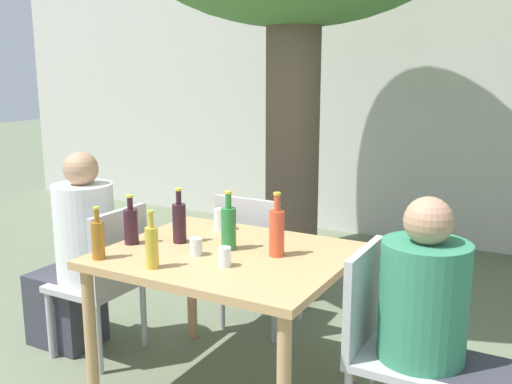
{
  "coord_description": "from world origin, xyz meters",
  "views": [
    {
      "loc": [
        1.43,
        -2.31,
        1.65
      ],
      "look_at": [
        0.0,
        0.3,
        1.02
      ],
      "focal_mm": 40.0,
      "sensor_mm": 36.0,
      "label": 1
    }
  ],
  "objects_px": {
    "wine_bottle_2": "(179,222)",
    "soda_bottle_4": "(277,231)",
    "oil_cruet_1": "(152,246)",
    "dining_table_front": "(227,269)",
    "person_seated_0": "(76,262)",
    "patio_chair_2": "(255,255)",
    "drinking_glass_1": "(225,257)",
    "wine_bottle_3": "(131,225)",
    "amber_bottle_0": "(98,239)",
    "patio_chair_0": "(106,274)",
    "patio_chair_1": "(387,336)",
    "green_bottle_5": "(229,227)",
    "person_seated_1": "(441,346)",
    "drinking_glass_0": "(196,247)",
    "drinking_glass_2": "(221,219)"
  },
  "relations": [
    {
      "from": "wine_bottle_2",
      "to": "drinking_glass_0",
      "type": "xyz_separation_m",
      "value": [
        0.2,
        -0.13,
        -0.07
      ]
    },
    {
      "from": "person_seated_1",
      "to": "green_bottle_5",
      "type": "relative_size",
      "value": 3.83
    },
    {
      "from": "amber_bottle_0",
      "to": "oil_cruet_1",
      "type": "relative_size",
      "value": 0.95
    },
    {
      "from": "patio_chair_1",
      "to": "amber_bottle_0",
      "type": "distance_m",
      "value": 1.41
    },
    {
      "from": "dining_table_front",
      "to": "person_seated_0",
      "type": "height_order",
      "value": "person_seated_0"
    },
    {
      "from": "amber_bottle_0",
      "to": "green_bottle_5",
      "type": "distance_m",
      "value": 0.64
    },
    {
      "from": "wine_bottle_3",
      "to": "soda_bottle_4",
      "type": "height_order",
      "value": "soda_bottle_4"
    },
    {
      "from": "person_seated_1",
      "to": "drinking_glass_1",
      "type": "relative_size",
      "value": 12.57
    },
    {
      "from": "patio_chair_1",
      "to": "dining_table_front",
      "type": "bearing_deg",
      "value": 90.0
    },
    {
      "from": "dining_table_front",
      "to": "amber_bottle_0",
      "type": "height_order",
      "value": "amber_bottle_0"
    },
    {
      "from": "dining_table_front",
      "to": "wine_bottle_3",
      "type": "relative_size",
      "value": 4.53
    },
    {
      "from": "oil_cruet_1",
      "to": "person_seated_1",
      "type": "bearing_deg",
      "value": 16.53
    },
    {
      "from": "wine_bottle_2",
      "to": "drinking_glass_2",
      "type": "relative_size",
      "value": 2.37
    },
    {
      "from": "patio_chair_0",
      "to": "patio_chair_2",
      "type": "relative_size",
      "value": 1.0
    },
    {
      "from": "amber_bottle_0",
      "to": "patio_chair_1",
      "type": "bearing_deg",
      "value": 16.47
    },
    {
      "from": "green_bottle_5",
      "to": "soda_bottle_4",
      "type": "bearing_deg",
      "value": 5.28
    },
    {
      "from": "oil_cruet_1",
      "to": "wine_bottle_2",
      "type": "height_order",
      "value": "wine_bottle_2"
    },
    {
      "from": "dining_table_front",
      "to": "wine_bottle_2",
      "type": "height_order",
      "value": "wine_bottle_2"
    },
    {
      "from": "oil_cruet_1",
      "to": "drinking_glass_2",
      "type": "relative_size",
      "value": 2.2
    },
    {
      "from": "patio_chair_1",
      "to": "person_seated_0",
      "type": "xyz_separation_m",
      "value": [
        -1.88,
        -0.0,
        0.03
      ]
    },
    {
      "from": "wine_bottle_2",
      "to": "soda_bottle_4",
      "type": "height_order",
      "value": "soda_bottle_4"
    },
    {
      "from": "drinking_glass_0",
      "to": "patio_chair_0",
      "type": "bearing_deg",
      "value": 170.79
    },
    {
      "from": "patio_chair_2",
      "to": "drinking_glass_2",
      "type": "bearing_deg",
      "value": 88.77
    },
    {
      "from": "oil_cruet_1",
      "to": "person_seated_0",
      "type": "bearing_deg",
      "value": 157.41
    },
    {
      "from": "person_seated_0",
      "to": "drinking_glass_1",
      "type": "distance_m",
      "value": 1.2
    },
    {
      "from": "patio_chair_0",
      "to": "person_seated_1",
      "type": "xyz_separation_m",
      "value": [
        1.88,
        -0.0,
        0.01
      ]
    },
    {
      "from": "wine_bottle_3",
      "to": "drinking_glass_0",
      "type": "xyz_separation_m",
      "value": [
        0.4,
        0.0,
        -0.06
      ]
    },
    {
      "from": "amber_bottle_0",
      "to": "drinking_glass_2",
      "type": "xyz_separation_m",
      "value": [
        0.24,
        0.72,
        -0.04
      ]
    },
    {
      "from": "dining_table_front",
      "to": "patio_chair_2",
      "type": "distance_m",
      "value": 0.78
    },
    {
      "from": "wine_bottle_3",
      "to": "drinking_glass_1",
      "type": "height_order",
      "value": "wine_bottle_3"
    },
    {
      "from": "patio_chair_0",
      "to": "soda_bottle_4",
      "type": "xyz_separation_m",
      "value": [
        1.07,
        0.06,
        0.38
      ]
    },
    {
      "from": "person_seated_1",
      "to": "soda_bottle_4",
      "type": "height_order",
      "value": "person_seated_1"
    },
    {
      "from": "person_seated_0",
      "to": "wine_bottle_2",
      "type": "relative_size",
      "value": 4.15
    },
    {
      "from": "wine_bottle_2",
      "to": "soda_bottle_4",
      "type": "relative_size",
      "value": 0.92
    },
    {
      "from": "patio_chair_0",
      "to": "wine_bottle_2",
      "type": "relative_size",
      "value": 3.09
    },
    {
      "from": "wine_bottle_3",
      "to": "amber_bottle_0",
      "type": "bearing_deg",
      "value": -84.57
    },
    {
      "from": "amber_bottle_0",
      "to": "drinking_glass_1",
      "type": "height_order",
      "value": "amber_bottle_0"
    },
    {
      "from": "wine_bottle_3",
      "to": "soda_bottle_4",
      "type": "bearing_deg",
      "value": 13.82
    },
    {
      "from": "wine_bottle_2",
      "to": "soda_bottle_4",
      "type": "bearing_deg",
      "value": 4.8
    },
    {
      "from": "dining_table_front",
      "to": "oil_cruet_1",
      "type": "bearing_deg",
      "value": -115.66
    },
    {
      "from": "patio_chair_0",
      "to": "drinking_glass_1",
      "type": "xyz_separation_m",
      "value": [
        0.92,
        -0.19,
        0.31
      ]
    },
    {
      "from": "drinking_glass_0",
      "to": "dining_table_front",
      "type": "bearing_deg",
      "value": 47.46
    },
    {
      "from": "person_seated_1",
      "to": "drinking_glass_2",
      "type": "distance_m",
      "value": 1.38
    },
    {
      "from": "drinking_glass_2",
      "to": "wine_bottle_2",
      "type": "bearing_deg",
      "value": -100.82
    },
    {
      "from": "dining_table_front",
      "to": "drinking_glass_2",
      "type": "bearing_deg",
      "value": 126.5
    },
    {
      "from": "person_seated_1",
      "to": "amber_bottle_0",
      "type": "distance_m",
      "value": 1.63
    },
    {
      "from": "drinking_glass_1",
      "to": "wine_bottle_3",
      "type": "bearing_deg",
      "value": 173.67
    },
    {
      "from": "green_bottle_5",
      "to": "drinking_glass_0",
      "type": "bearing_deg",
      "value": -120.36
    },
    {
      "from": "patio_chair_2",
      "to": "soda_bottle_4",
      "type": "distance_m",
      "value": 0.9
    },
    {
      "from": "dining_table_front",
      "to": "person_seated_1",
      "type": "xyz_separation_m",
      "value": [
        1.06,
        -0.0,
        -0.16
      ]
    }
  ]
}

